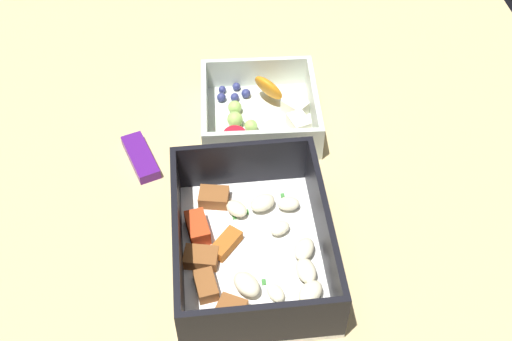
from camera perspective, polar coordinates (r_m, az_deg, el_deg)
table_surface at (r=72.59cm, az=0.04°, el=-0.65°), size 80.00×80.00×2.00cm
pasta_container at (r=63.18cm, az=-0.51°, el=-6.59°), size 19.66×14.81×6.33cm
fruit_bowl at (r=76.43cm, az=0.34°, el=5.19°), size 13.89×14.07×4.89cm
candy_bar at (r=73.72cm, az=-10.18°, el=1.17°), size 7.40×4.54×1.20cm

